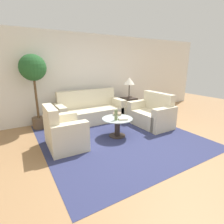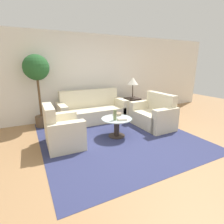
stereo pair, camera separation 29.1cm
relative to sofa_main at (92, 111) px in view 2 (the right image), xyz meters
The scene contains 13 objects.
ground_plane 2.13m from the sofa_main, 87.72° to the right, with size 14.00×14.00×0.00m, color #9E754C.
wall_back 1.14m from the sofa_main, 81.21° to the left, with size 10.00×0.06×2.60m.
rug 1.42m from the sofa_main, 85.97° to the right, with size 3.46×3.60×0.01m.
sofa_main is the anchor object (origin of this frame).
armchair 1.76m from the sofa_main, 132.88° to the right, with size 0.75×0.96×0.91m.
loveseat 1.84m from the sofa_main, 41.53° to the right, with size 0.76×1.24×0.92m.
coffee_table 1.39m from the sofa_main, 85.97° to the right, with size 0.73×0.73×0.46m.
side_table 1.42m from the sofa_main, ahead, with size 0.43×0.43×0.60m.
table_lamp 1.65m from the sofa_main, ahead, with size 0.35×0.35×0.68m.
potted_plant 1.85m from the sofa_main, behind, with size 0.66×0.66×1.95m.
vase 1.51m from the sofa_main, 90.19° to the right, with size 0.07×0.07×0.24m.
bowl 1.19m from the sofa_main, 78.40° to the right, with size 0.22×0.22×0.06m.
book_stack 1.58m from the sofa_main, 84.82° to the right, with size 0.23×0.18×0.04m.
Camera 2 is at (-1.87, -2.75, 1.72)m, focal length 28.00 mm.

